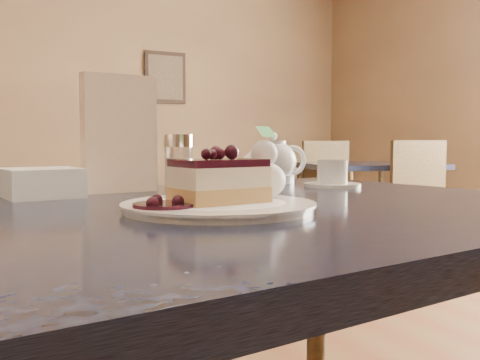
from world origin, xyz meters
name	(u,v)px	position (x,y,z in m)	size (l,w,h in m)	color
main_table	(201,261)	(0.25, 0.19, 0.72)	(1.39, 1.02, 0.80)	#202741
dessert_plate	(219,207)	(0.26, 0.14, 0.81)	(0.28, 0.28, 0.01)	white
cheesecake_slice	(219,181)	(0.26, 0.14, 0.85)	(0.14, 0.11, 0.06)	#DCB172
whipped_cream	(264,180)	(0.35, 0.16, 0.84)	(0.07, 0.07, 0.06)	white
berry_sauce	(164,205)	(0.17, 0.12, 0.82)	(0.09, 0.09, 0.01)	black
tea_set	(284,165)	(0.62, 0.55, 0.85)	(0.24, 0.29, 0.11)	white
menu_card	(119,134)	(0.20, 0.50, 0.92)	(0.15, 0.03, 0.24)	white
sugar_shaker	(179,161)	(0.34, 0.52, 0.86)	(0.06, 0.06, 0.12)	white
napkin_stack	(42,183)	(0.05, 0.46, 0.83)	(0.13, 0.13, 0.05)	white
bg_table_far_right	(366,249)	(2.67, 2.70, 0.07)	(1.13, 1.81, 1.20)	#202741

